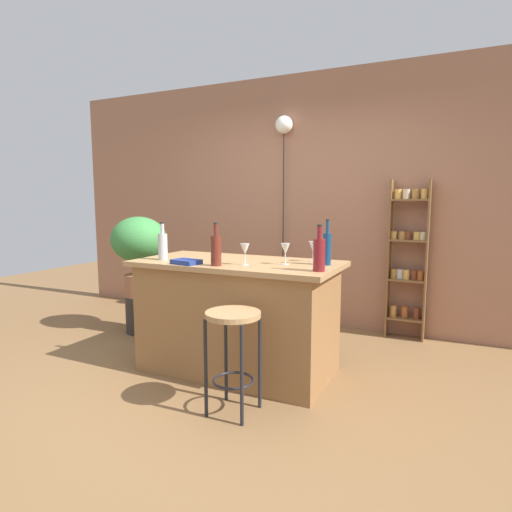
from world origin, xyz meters
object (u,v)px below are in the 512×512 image
at_px(bottle_vinegar, 216,250).
at_px(bottle_olive_oil, 327,248).
at_px(wine_glass_left, 313,247).
at_px(cookbook, 186,262).
at_px(wine_glass_right, 245,250).
at_px(spice_shelf, 408,258).
at_px(bottle_soda_blue, 163,246).
at_px(wine_glass_center, 285,249).
at_px(plant_stool, 142,314).
at_px(potted_plant, 139,246).
at_px(bottle_sauce_amber, 319,254).
at_px(pendant_globe_light, 284,129).
at_px(bar_stool, 233,337).

bearing_deg(bottle_vinegar, bottle_olive_oil, 28.10).
relative_size(wine_glass_left, cookbook, 0.78).
bearing_deg(wine_glass_right, spice_shelf, 58.73).
bearing_deg(bottle_soda_blue, cookbook, -20.56).
relative_size(wine_glass_center, wine_glass_right, 1.00).
height_order(plant_stool, bottle_olive_oil, bottle_olive_oil).
bearing_deg(potted_plant, wine_glass_right, -21.80).
distance_m(bottle_olive_oil, wine_glass_right, 0.62).
height_order(bottle_vinegar, bottle_sauce_amber, same).
relative_size(wine_glass_left, wine_glass_center, 1.00).
bearing_deg(bottle_sauce_amber, bottle_vinegar, -173.16).
distance_m(potted_plant, cookbook, 1.39).
bearing_deg(pendant_globe_light, wine_glass_right, -77.57).
bearing_deg(plant_stool, bottle_sauce_amber, -17.19).
relative_size(bar_stool, bottle_olive_oil, 1.98).
xyz_separation_m(spice_shelf, wine_glass_center, (-0.73, -1.50, 0.21)).
bearing_deg(bottle_sauce_amber, plant_stool, 162.81).
bearing_deg(wine_glass_center, bottle_soda_blue, -169.39).
height_order(spice_shelf, potted_plant, spice_shelf).
distance_m(bottle_olive_oil, wine_glass_left, 0.20).
height_order(plant_stool, cookbook, cookbook).
height_order(bottle_soda_blue, wine_glass_left, bottle_soda_blue).
distance_m(wine_glass_left, wine_glass_center, 0.28).
xyz_separation_m(bar_stool, bottle_sauce_amber, (0.44, 0.45, 0.53)).
bearing_deg(cookbook, pendant_globe_light, 97.87).
distance_m(bottle_sauce_amber, cookbook, 1.04).
height_order(bottle_sauce_amber, wine_glass_right, bottle_sauce_amber).
xyz_separation_m(bar_stool, plant_stool, (-1.74, 1.12, -0.32)).
height_order(wine_glass_center, wine_glass_right, same).
distance_m(bar_stool, spice_shelf, 2.32).
xyz_separation_m(bottle_soda_blue, bottle_sauce_amber, (1.34, -0.00, 0.00)).
height_order(spice_shelf, bottle_soda_blue, spice_shelf).
xyz_separation_m(potted_plant, bottle_sauce_amber, (2.18, -0.67, 0.11)).
distance_m(plant_stool, pendant_globe_light, 2.57).
distance_m(spice_shelf, bottle_soda_blue, 2.44).
relative_size(bar_stool, wine_glass_right, 4.21).
bearing_deg(wine_glass_left, bottle_sauce_amber, -66.85).
height_order(spice_shelf, bottle_olive_oil, spice_shelf).
bearing_deg(wine_glass_right, bottle_vinegar, -142.36).
distance_m(bar_stool, potted_plant, 2.11).
bearing_deg(wine_glass_left, wine_glass_right, -136.69).
relative_size(spice_shelf, wine_glass_center, 9.87).
bearing_deg(spice_shelf, bottle_soda_blue, -135.90).
bearing_deg(bar_stool, bottle_olive_oil, 61.76).
bearing_deg(bottle_olive_oil, wine_glass_center, -159.29).
xyz_separation_m(plant_stool, pendant_globe_light, (1.21, 1.06, 2.00)).
relative_size(bottle_olive_oil, wine_glass_left, 2.12).
distance_m(bottle_vinegar, wine_glass_center, 0.53).
relative_size(bottle_soda_blue, wine_glass_left, 1.90).
xyz_separation_m(bottle_olive_oil, wine_glass_center, (-0.29, -0.11, -0.01)).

